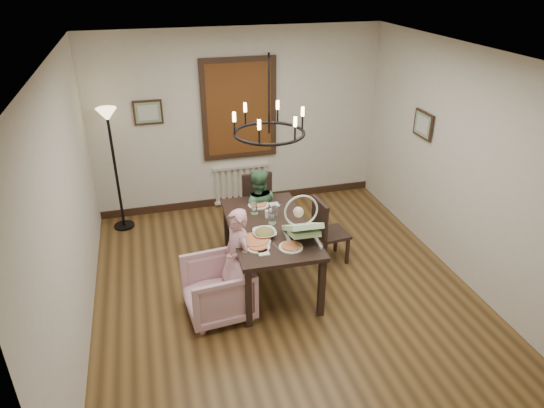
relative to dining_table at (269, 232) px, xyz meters
name	(u,v)px	position (x,y,z in m)	size (l,w,h in m)	color
room_shell	(276,174)	(0.12, 0.13, 0.69)	(4.51, 5.00, 2.81)	brown
dining_table	(269,232)	(0.00, 0.00, 0.00)	(1.01, 1.72, 0.79)	black
chair_far	(261,210)	(0.13, 0.97, -0.22)	(0.43, 0.43, 0.98)	black
chair_right	(332,230)	(0.91, 0.24, -0.25)	(0.40, 0.40, 0.92)	black
armchair	(218,289)	(-0.72, -0.46, -0.37)	(0.72, 0.74, 0.67)	#D19FB3
elderly_woman	(238,266)	(-0.46, -0.32, -0.20)	(0.37, 0.24, 1.00)	#D5969E
seated_man	(257,218)	(0.03, 0.74, -0.20)	(0.49, 0.38, 1.01)	#44734D
baby_bouncer	(302,225)	(0.27, -0.41, 0.27)	(0.41, 0.57, 0.37)	#BDECA3
salad_bowl	(265,233)	(-0.12, -0.23, 0.13)	(0.33, 0.33, 0.08)	white
pizza_platter	(255,241)	(-0.25, -0.33, 0.11)	(0.36, 0.36, 0.04)	tan
drinking_glass	(272,219)	(0.03, 0.01, 0.16)	(0.08, 0.08, 0.16)	silver
window_blinds	(239,109)	(0.12, 2.22, 0.89)	(1.00, 0.03, 1.40)	brown
radiator	(241,183)	(0.12, 2.24, -0.36)	(0.92, 0.12, 0.62)	silver
picture_back	(148,112)	(-1.23, 2.23, 0.94)	(0.42, 0.03, 0.36)	black
picture_right	(423,125)	(2.33, 0.66, 0.94)	(0.42, 0.03, 0.36)	black
floor_lamp	(116,172)	(-1.78, 1.91, 0.19)	(0.30, 0.30, 1.80)	black
chandelier	(269,133)	(0.00, 0.00, 1.24)	(0.80, 0.80, 0.04)	black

